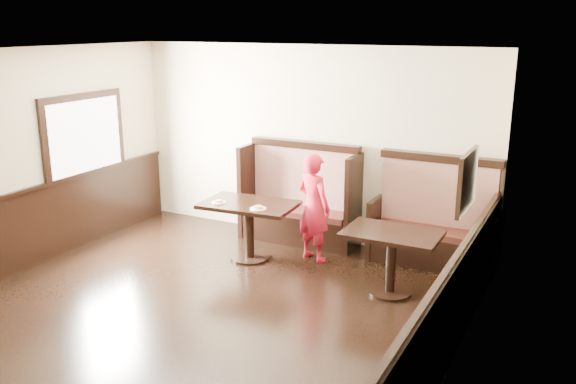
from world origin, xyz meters
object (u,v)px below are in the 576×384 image
Objects in this scene: table_main at (249,216)px; table_neighbor at (391,248)px; booth_neighbor at (434,229)px; booth_main at (301,205)px; child at (314,207)px.

table_main is 2.04m from table_neighbor.
booth_main is at bearing 179.95° from booth_neighbor.
table_main is (-0.29, -0.98, 0.08)m from booth_main.
child is (0.77, 0.38, 0.13)m from table_main.
booth_main is 1.20× the size of child.
booth_main is 1.59× the size of table_neighbor.
table_main is at bearing -106.29° from booth_main.
booth_main reaches higher than table_main.
booth_neighbor is (1.95, -0.00, -0.05)m from booth_main.
table_neighbor is at bearing -33.63° from booth_main.
table_neighbor is at bearing -100.08° from booth_neighbor.
table_main is 1.17× the size of table_neighbor.
table_neighbor is 0.75× the size of child.
booth_neighbor is at bearing -0.05° from booth_main.
booth_main is at bearing 146.25° from table_neighbor.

